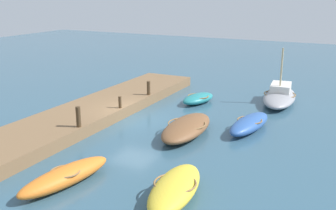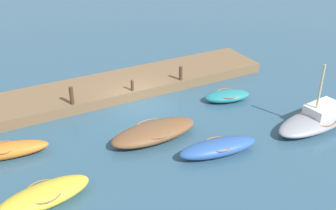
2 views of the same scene
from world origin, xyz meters
name	(u,v)px [view 2 (image 2 of 2)]	position (x,y,z in m)	size (l,w,h in m)	color
ground_plane	(141,105)	(0.00, 0.00, 0.00)	(84.00, 84.00, 0.00)	#33566B
dock_platform	(125,85)	(0.00, -2.49, 0.32)	(19.40, 3.83, 0.65)	brown
motorboat_brown	(154,132)	(0.99, 3.88, 0.42)	(4.94, 2.14, 0.82)	brown
rowboat_orange	(4,151)	(8.25, 1.94, 0.38)	(4.40, 1.89, 0.74)	orange
rowboat_blue	(218,148)	(-1.20, 6.65, 0.39)	(4.31, 1.84, 0.76)	#2D569E
sailboat_grey	(317,118)	(-7.63, 6.95, 0.48)	(5.86, 2.63, 3.76)	#939399
dinghy_teal	(227,96)	(-5.00, 2.05, 0.33)	(3.14, 2.00, 0.64)	teal
rowboat_yellow	(44,195)	(7.27, 6.23, 0.41)	(4.19, 2.03, 0.80)	gold
mooring_post_west	(181,73)	(-3.29, -0.83, 1.11)	(0.23, 0.23, 0.92)	#47331E
mooring_post_mid_west	(132,85)	(0.16, -0.83, 1.00)	(0.18, 0.18, 0.70)	#47331E
mooring_post_mid_east	(72,96)	(3.98, -0.83, 1.18)	(0.24, 0.24, 1.07)	#47331E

